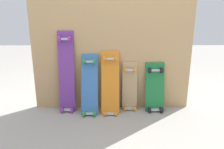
# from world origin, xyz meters

# --- Properties ---
(ground_plane) EXTENTS (12.00, 12.00, 0.00)m
(ground_plane) POSITION_xyz_m (0.00, 0.00, 0.00)
(ground_plane) COLOR #9E9991
(plywood_wall_panel) EXTENTS (1.83, 0.04, 1.72)m
(plywood_wall_panel) POSITION_xyz_m (0.00, 0.07, 0.86)
(plywood_wall_panel) COLOR tan
(plywood_wall_panel) RESTS_ON ground
(skateboard_purple) EXTENTS (0.18, 0.19, 0.99)m
(skateboard_purple) POSITION_xyz_m (-0.52, -0.02, 0.43)
(skateboard_purple) COLOR #6B338C
(skateboard_purple) RESTS_ON ground
(skateboard_blue) EXTENTS (0.19, 0.29, 0.73)m
(skateboard_blue) POSITION_xyz_m (-0.25, -0.08, 0.30)
(skateboard_blue) COLOR #386BAD
(skateboard_blue) RESTS_ON ground
(skateboard_orange) EXTENTS (0.20, 0.27, 0.77)m
(skateboard_orange) POSITION_xyz_m (-0.02, -0.07, 0.31)
(skateboard_orange) COLOR orange
(skateboard_orange) RESTS_ON ground
(skateboard_natural) EXTENTS (0.17, 0.14, 0.64)m
(skateboard_natural) POSITION_xyz_m (0.21, -0.00, 0.25)
(skateboard_natural) COLOR tan
(skateboard_natural) RESTS_ON ground
(skateboard_green) EXTENTS (0.22, 0.20, 0.63)m
(skateboard_green) POSITION_xyz_m (0.50, -0.03, 0.25)
(skateboard_green) COLOR #1E7238
(skateboard_green) RESTS_ON ground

